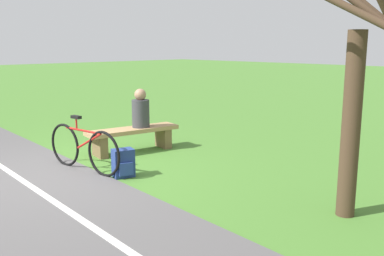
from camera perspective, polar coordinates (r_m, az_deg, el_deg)
ground_plane at (r=7.49m, az=-17.55°, el=-5.81°), size 80.00×80.00×0.00m
bench at (r=8.58m, az=-7.87°, el=-0.96°), size 1.91×0.77×0.48m
person_seated at (r=8.57m, az=-6.84°, el=2.32°), size 0.40×0.40×0.77m
bicycle at (r=7.42m, az=-14.24°, el=-2.61°), size 0.28×1.77×0.93m
backpack at (r=7.01m, az=-9.11°, el=-4.65°), size 0.38×0.34×0.46m
tree_mid_field at (r=5.37m, az=20.89°, el=4.12°), size 1.56×1.32×3.34m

